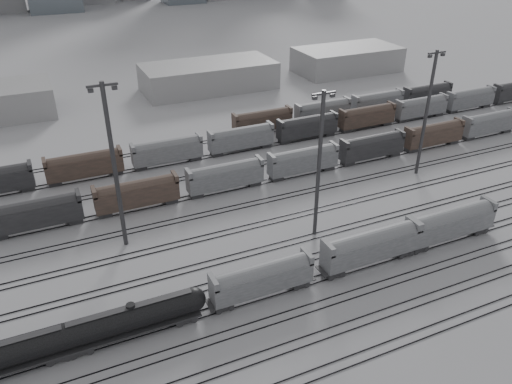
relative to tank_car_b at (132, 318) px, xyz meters
name	(u,v)px	position (x,y,z in m)	size (l,w,h in m)	color
ground	(359,272)	(33.40, -1.00, -2.74)	(900.00, 900.00, 0.00)	#B1B1B6
tracks	(302,215)	(33.40, 16.50, -2.66)	(220.00, 71.50, 0.16)	black
tank_car_b	(132,318)	(0.00, 0.00, 0.00)	(19.19, 3.20, 4.74)	black
hopper_car_a	(262,278)	(17.82, 0.00, 0.51)	(14.72, 2.92, 5.26)	black
hopper_car_b	(371,245)	(35.83, 0.00, 0.80)	(16.04, 3.19, 5.74)	black
hopper_car_c	(451,222)	(51.46, 0.00, 0.79)	(16.00, 3.18, 5.72)	black
light_mast_b	(114,165)	(3.05, 20.65, 11.53)	(4.31, 0.69, 26.91)	#363639
light_mast_c	(319,163)	(32.50, 10.68, 10.39)	(3.96, 0.63, 24.76)	#363639
light_mast_d	(427,112)	(63.14, 21.66, 10.67)	(4.04, 0.65, 25.28)	#363639
bg_string_near	(303,162)	(41.40, 31.00, 0.06)	(151.00, 3.00, 5.60)	gray
bg_string_mid	(307,128)	(51.40, 47.00, 0.06)	(151.00, 3.00, 5.60)	black
bg_string_far	(350,107)	(68.90, 55.00, 0.06)	(66.00, 3.00, 5.60)	brown
warehouse_mid	(209,76)	(43.40, 94.00, 1.26)	(40.00, 18.00, 8.00)	#98989A
warehouse_right	(347,59)	(93.40, 94.00, 1.26)	(35.00, 18.00, 8.00)	#98989A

